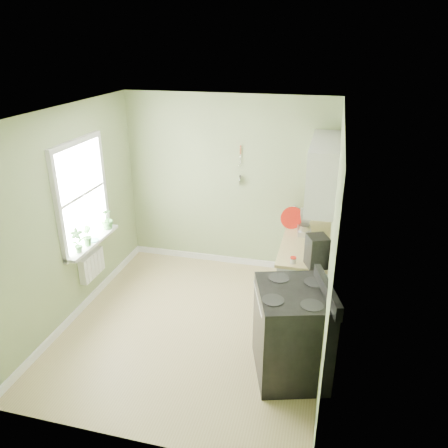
% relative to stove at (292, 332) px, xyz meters
% --- Properties ---
extents(floor, '(3.20, 3.60, 0.02)m').
position_rel_stove_xyz_m(floor, '(-1.28, 0.53, -0.53)').
color(floor, tan).
rests_on(floor, ground).
extents(ceiling, '(3.20, 3.60, 0.02)m').
position_rel_stove_xyz_m(ceiling, '(-1.28, 0.53, 2.19)').
color(ceiling, white).
rests_on(ceiling, wall_back).
extents(wall_back, '(3.20, 0.02, 2.70)m').
position_rel_stove_xyz_m(wall_back, '(-1.28, 2.34, 0.83)').
color(wall_back, '#90A16D').
rests_on(wall_back, floor).
extents(wall_left, '(0.02, 3.60, 2.70)m').
position_rel_stove_xyz_m(wall_left, '(-2.89, 0.53, 0.83)').
color(wall_left, '#90A16D').
rests_on(wall_left, floor).
extents(wall_right, '(0.02, 3.60, 2.70)m').
position_rel_stove_xyz_m(wall_right, '(0.33, 0.53, 0.83)').
color(wall_right, '#90A16D').
rests_on(wall_right, floor).
extents(base_cabinets, '(0.60, 1.60, 0.87)m').
position_rel_stove_xyz_m(base_cabinets, '(0.02, 1.53, -0.09)').
color(base_cabinets, silver).
rests_on(base_cabinets, floor).
extents(countertop, '(0.64, 1.60, 0.04)m').
position_rel_stove_xyz_m(countertop, '(0.01, 1.53, 0.37)').
color(countertop, '#CFBD7F').
rests_on(countertop, base_cabinets).
extents(upper_cabinets, '(0.35, 1.40, 0.80)m').
position_rel_stove_xyz_m(upper_cabinets, '(0.15, 1.63, 1.33)').
color(upper_cabinets, silver).
rests_on(upper_cabinets, wall_right).
extents(window, '(0.06, 1.14, 1.44)m').
position_rel_stove_xyz_m(window, '(-2.86, 0.83, 1.03)').
color(window, white).
rests_on(window, wall_left).
extents(window_sill, '(0.18, 1.14, 0.04)m').
position_rel_stove_xyz_m(window_sill, '(-2.79, 0.83, 0.36)').
color(window_sill, white).
rests_on(window_sill, wall_left).
extents(radiator, '(0.12, 0.50, 0.35)m').
position_rel_stove_xyz_m(radiator, '(-2.82, 0.78, 0.03)').
color(radiator, white).
rests_on(radiator, wall_left).
extents(wall_utensils, '(0.02, 0.14, 0.58)m').
position_rel_stove_xyz_m(wall_utensils, '(-1.08, 2.31, 1.04)').
color(wall_utensils, '#CFBD7F').
rests_on(wall_utensils, wall_back).
extents(stove, '(0.96, 1.02, 1.17)m').
position_rel_stove_xyz_m(stove, '(0.00, 0.00, 0.00)').
color(stove, black).
rests_on(stove, floor).
extents(stand_mixer, '(0.21, 0.32, 0.36)m').
position_rel_stove_xyz_m(stand_mixer, '(-0.04, 1.76, 0.54)').
color(stand_mixer, '#B2B2B7').
rests_on(stand_mixer, countertop).
extents(kettle, '(0.20, 0.12, 0.21)m').
position_rel_stove_xyz_m(kettle, '(-0.23, 2.25, 0.49)').
color(kettle, silver).
rests_on(kettle, countertop).
extents(coffee_maker, '(0.30, 0.31, 0.39)m').
position_rel_stove_xyz_m(coffee_maker, '(0.17, 0.83, 0.57)').
color(coffee_maker, black).
rests_on(coffee_maker, countertop).
extents(red_tray, '(0.33, 0.16, 0.32)m').
position_rel_stove_xyz_m(red_tray, '(-0.23, 1.87, 0.55)').
color(red_tray, red).
rests_on(red_tray, countertop).
extents(jar, '(0.07, 0.07, 0.08)m').
position_rel_stove_xyz_m(jar, '(-0.10, 0.83, 0.43)').
color(jar, beige).
rests_on(jar, countertop).
extents(plant_a, '(0.21, 0.20, 0.33)m').
position_rel_stove_xyz_m(plant_a, '(-2.78, 0.47, 0.54)').
color(plant_a, '#3E7536').
rests_on(plant_a, window_sill).
extents(plant_b, '(0.19, 0.19, 0.27)m').
position_rel_stove_xyz_m(plant_b, '(-2.78, 0.70, 0.51)').
color(plant_b, '#3E7536').
rests_on(plant_b, window_sill).
extents(plant_c, '(0.24, 0.24, 0.30)m').
position_rel_stove_xyz_m(plant_c, '(-2.78, 1.25, 0.52)').
color(plant_c, '#3E7536').
rests_on(plant_c, window_sill).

